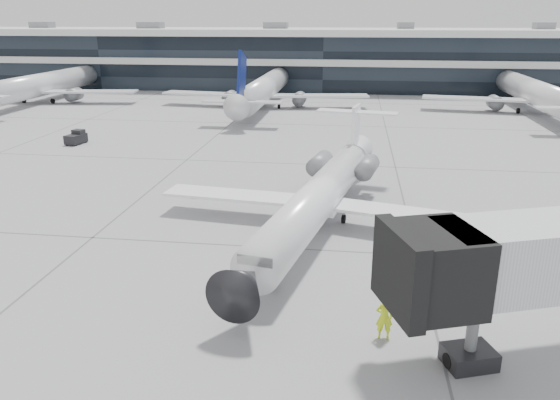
# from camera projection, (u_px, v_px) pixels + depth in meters

# --- Properties ---
(ground) EXTENTS (220.00, 220.00, 0.00)m
(ground) POSITION_uv_depth(u_px,v_px,m) (248.00, 246.00, 33.03)
(ground) COLOR gray
(ground) RESTS_ON ground
(terminal) EXTENTS (170.00, 22.00, 10.00)m
(terminal) POSITION_uv_depth(u_px,v_px,m) (326.00, 61.00, 108.51)
(terminal) COLOR black
(terminal) RESTS_ON ground
(bg_jet_left) EXTENTS (32.00, 40.00, 9.60)m
(bg_jet_left) POSITION_uv_depth(u_px,v_px,m) (45.00, 101.00, 90.52)
(bg_jet_left) COLOR silver
(bg_jet_left) RESTS_ON ground
(bg_jet_center) EXTENTS (32.00, 40.00, 9.60)m
(bg_jet_center) POSITION_uv_depth(u_px,v_px,m) (265.00, 106.00, 85.75)
(bg_jet_center) COLOR silver
(bg_jet_center) RESTS_ON ground
(bg_jet_right) EXTENTS (32.00, 40.00, 9.60)m
(bg_jet_right) POSITION_uv_depth(u_px,v_px,m) (532.00, 112.00, 80.59)
(bg_jet_right) COLOR silver
(bg_jet_right) RESTS_ON ground
(regional_jet) EXTENTS (22.12, 27.58, 6.40)m
(regional_jet) POSITION_uv_depth(u_px,v_px,m) (321.00, 195.00, 35.58)
(regional_jet) COLOR white
(regional_jet) RESTS_ON ground
(ramp_worker) EXTENTS (0.78, 0.55, 2.02)m
(ramp_worker) POSITION_uv_depth(u_px,v_px,m) (384.00, 317.00, 23.27)
(ramp_worker) COLOR #DBFF1A
(ramp_worker) RESTS_ON ground
(traffic_cone) EXTENTS (0.36, 0.36, 0.52)m
(traffic_cone) POSITION_uv_depth(u_px,v_px,m) (194.00, 195.00, 41.73)
(traffic_cone) COLOR red
(traffic_cone) RESTS_ON ground
(far_tug) EXTENTS (1.82, 2.58, 1.50)m
(far_tug) POSITION_uv_depth(u_px,v_px,m) (76.00, 138.00, 59.75)
(far_tug) COLOR black
(far_tug) RESTS_ON ground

